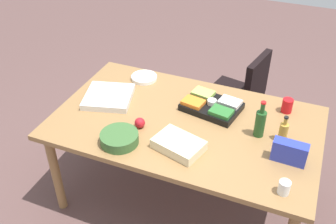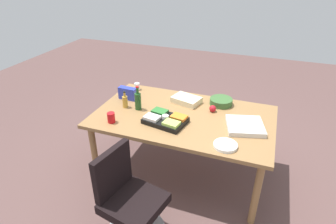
{
  "view_description": "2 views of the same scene",
  "coord_description": "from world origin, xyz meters",
  "px_view_note": "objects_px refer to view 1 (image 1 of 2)",
  "views": [
    {
      "loc": [
        0.75,
        -2.16,
        2.53
      ],
      "look_at": [
        -0.13,
        -0.02,
        0.84
      ],
      "focal_mm": 41.66,
      "sensor_mm": 36.0,
      "label": 1
    },
    {
      "loc": [
        -0.78,
        2.6,
        2.32
      ],
      "look_at": [
        0.15,
        0.1,
        0.85
      ],
      "focal_mm": 30.25,
      "sensor_mm": 36.0,
      "label": 2
    }
  ],
  "objects_px": {
    "paper_cup": "(284,187)",
    "red_solo_cup": "(287,106)",
    "office_chair": "(236,104)",
    "dressing_bottle": "(283,131)",
    "sheet_cake": "(179,145)",
    "apple_red": "(140,123)",
    "salad_bowl": "(119,138)",
    "pizza_box": "(109,97)",
    "chip_bag_blue": "(290,152)",
    "veggie_tray": "(212,105)",
    "conference_table": "(185,129)",
    "wine_bottle": "(260,123)",
    "paper_plate_stack": "(144,78)"
  },
  "relations": [
    {
      "from": "paper_cup",
      "to": "red_solo_cup",
      "type": "bearing_deg",
      "value": 97.29
    },
    {
      "from": "office_chair",
      "to": "dressing_bottle",
      "type": "height_order",
      "value": "dressing_bottle"
    },
    {
      "from": "sheet_cake",
      "to": "apple_red",
      "type": "distance_m",
      "value": 0.36
    },
    {
      "from": "dressing_bottle",
      "to": "salad_bowl",
      "type": "height_order",
      "value": "dressing_bottle"
    },
    {
      "from": "sheet_cake",
      "to": "office_chair",
      "type": "bearing_deg",
      "value": 85.07
    },
    {
      "from": "dressing_bottle",
      "to": "pizza_box",
      "type": "bearing_deg",
      "value": -179.41
    },
    {
      "from": "office_chair",
      "to": "chip_bag_blue",
      "type": "xyz_separation_m",
      "value": [
        0.58,
        -1.16,
        0.52
      ]
    },
    {
      "from": "veggie_tray",
      "to": "chip_bag_blue",
      "type": "distance_m",
      "value": 0.73
    },
    {
      "from": "sheet_cake",
      "to": "salad_bowl",
      "type": "bearing_deg",
      "value": -166.72
    },
    {
      "from": "conference_table",
      "to": "apple_red",
      "type": "distance_m",
      "value": 0.36
    },
    {
      "from": "sheet_cake",
      "to": "veggie_tray",
      "type": "bearing_deg",
      "value": 82.4
    },
    {
      "from": "pizza_box",
      "to": "wine_bottle",
      "type": "height_order",
      "value": "wine_bottle"
    },
    {
      "from": "veggie_tray",
      "to": "paper_cup",
      "type": "bearing_deg",
      "value": -45.58
    },
    {
      "from": "veggie_tray",
      "to": "chip_bag_blue",
      "type": "relative_size",
      "value": 2.12
    },
    {
      "from": "office_chair",
      "to": "dressing_bottle",
      "type": "xyz_separation_m",
      "value": [
        0.51,
        -0.96,
        0.52
      ]
    },
    {
      "from": "pizza_box",
      "to": "dressing_bottle",
      "type": "distance_m",
      "value": 1.35
    },
    {
      "from": "office_chair",
      "to": "paper_plate_stack",
      "type": "relative_size",
      "value": 4.08
    },
    {
      "from": "paper_plate_stack",
      "to": "dressing_bottle",
      "type": "bearing_deg",
      "value": -17.08
    },
    {
      "from": "conference_table",
      "to": "paper_cup",
      "type": "height_order",
      "value": "paper_cup"
    },
    {
      "from": "office_chair",
      "to": "veggie_tray",
      "type": "bearing_deg",
      "value": -93.15
    },
    {
      "from": "sheet_cake",
      "to": "apple_red",
      "type": "bearing_deg",
      "value": 161.64
    },
    {
      "from": "wine_bottle",
      "to": "sheet_cake",
      "type": "bearing_deg",
      "value": -143.29
    },
    {
      "from": "sheet_cake",
      "to": "veggie_tray",
      "type": "relative_size",
      "value": 0.69
    },
    {
      "from": "dressing_bottle",
      "to": "sheet_cake",
      "type": "xyz_separation_m",
      "value": [
        -0.63,
        -0.36,
        -0.04
      ]
    },
    {
      "from": "conference_table",
      "to": "apple_red",
      "type": "height_order",
      "value": "apple_red"
    },
    {
      "from": "sheet_cake",
      "to": "veggie_tray",
      "type": "height_order",
      "value": "veggie_tray"
    },
    {
      "from": "paper_plate_stack",
      "to": "salad_bowl",
      "type": "bearing_deg",
      "value": -76.25
    },
    {
      "from": "conference_table",
      "to": "paper_cup",
      "type": "xyz_separation_m",
      "value": [
        0.77,
        -0.44,
        0.12
      ]
    },
    {
      "from": "office_chair",
      "to": "veggie_tray",
      "type": "height_order",
      "value": "office_chair"
    },
    {
      "from": "apple_red",
      "to": "wine_bottle",
      "type": "relative_size",
      "value": 0.27
    },
    {
      "from": "office_chair",
      "to": "conference_table",
      "type": "bearing_deg",
      "value": -99.85
    },
    {
      "from": "conference_table",
      "to": "paper_plate_stack",
      "type": "xyz_separation_m",
      "value": [
        -0.54,
        0.43,
        0.09
      ]
    },
    {
      "from": "paper_plate_stack",
      "to": "sheet_cake",
      "type": "bearing_deg",
      "value": -50.72
    },
    {
      "from": "dressing_bottle",
      "to": "paper_plate_stack",
      "type": "xyz_separation_m",
      "value": [
        -1.23,
        0.38,
        -0.06
      ]
    },
    {
      "from": "paper_plate_stack",
      "to": "chip_bag_blue",
      "type": "bearing_deg",
      "value": -23.99
    },
    {
      "from": "sheet_cake",
      "to": "paper_plate_stack",
      "type": "bearing_deg",
      "value": 129.28
    },
    {
      "from": "pizza_box",
      "to": "veggie_tray",
      "type": "bearing_deg",
      "value": -2.72
    },
    {
      "from": "salad_bowl",
      "to": "red_solo_cup",
      "type": "distance_m",
      "value": 1.28
    },
    {
      "from": "salad_bowl",
      "to": "wine_bottle",
      "type": "relative_size",
      "value": 0.93
    },
    {
      "from": "conference_table",
      "to": "dressing_bottle",
      "type": "relative_size",
      "value": 9.76
    },
    {
      "from": "sheet_cake",
      "to": "salad_bowl",
      "type": "relative_size",
      "value": 1.21
    },
    {
      "from": "pizza_box",
      "to": "apple_red",
      "type": "distance_m",
      "value": 0.45
    },
    {
      "from": "paper_cup",
      "to": "wine_bottle",
      "type": "bearing_deg",
      "value": 117.12
    },
    {
      "from": "paper_plate_stack",
      "to": "office_chair",
      "type": "bearing_deg",
      "value": 39.19
    },
    {
      "from": "conference_table",
      "to": "office_chair",
      "type": "distance_m",
      "value": 1.09
    },
    {
      "from": "conference_table",
      "to": "pizza_box",
      "type": "bearing_deg",
      "value": 176.92
    },
    {
      "from": "salad_bowl",
      "to": "chip_bag_blue",
      "type": "bearing_deg",
      "value": 12.84
    },
    {
      "from": "pizza_box",
      "to": "dressing_bottle",
      "type": "relative_size",
      "value": 1.81
    },
    {
      "from": "paper_cup",
      "to": "veggie_tray",
      "type": "relative_size",
      "value": 0.19
    },
    {
      "from": "conference_table",
      "to": "chip_bag_blue",
      "type": "bearing_deg",
      "value": -11.19
    }
  ]
}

